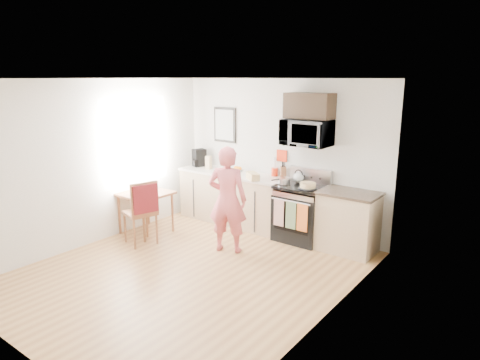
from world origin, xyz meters
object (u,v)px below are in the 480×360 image
Objects in this scene: chair at (143,205)px; cake at (308,186)px; range at (301,214)px; microwave at (307,133)px; person at (227,200)px; dining_table at (145,197)px.

chair is 2.58m from cake.
chair is 3.62× the size of cake.
microwave is at bearing 90.06° from range.
person is 1.28m from cake.
chair is at bearing -141.57° from cake.
dining_table is at bearing -14.49° from person.
chair is (0.45, -0.42, 0.05)m from dining_table.
microwave is 0.46× the size of person.
dining_table is (-1.61, -0.23, -0.18)m from person.
range reaches higher than chair.
microwave is 2.81m from chair.
range reaches higher than dining_table.
range is 1.53× the size of microwave.
chair is (-1.83, -1.73, 0.24)m from range.
microwave is 0.84m from cake.
range reaches higher than cake.
person is at bearing -119.55° from microwave.
microwave is at bearing 31.75° from dining_table.
person is at bearing 8.00° from dining_table.
person reaches higher than chair.
person is at bearing -121.88° from range.
microwave is 2.60× the size of cake.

